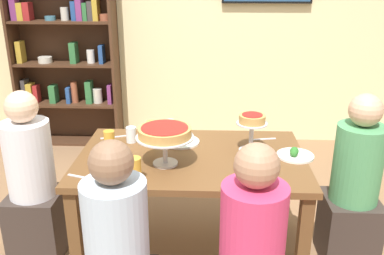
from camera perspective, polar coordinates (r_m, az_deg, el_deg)
ground_plane at (r=3.03m, az=-0.08°, el=-16.69°), size 12.00×12.00×0.00m
rear_partition at (r=4.63m, az=1.14°, el=15.16°), size 8.00×0.12×2.80m
dining_table at (r=2.69m, az=-0.09°, el=-5.72°), size 1.41×0.90×0.74m
bookshelf at (r=4.73m, az=-16.86°, el=11.13°), size 1.10×0.30×2.21m
diner_head_west at (r=2.97m, az=-20.63°, el=-7.69°), size 0.34×0.34×1.15m
diner_head_east at (r=2.91m, az=20.92°, el=-8.31°), size 0.34×0.34×1.15m
deep_dish_pizza_stand at (r=2.46m, az=-3.70°, el=-0.91°), size 0.34×0.34×0.24m
personal_pizza_stand at (r=2.66m, az=8.08°, el=0.39°), size 0.19×0.19×0.25m
salad_plate_near_diner at (r=2.83m, az=-1.35°, el=-1.83°), size 0.25×0.25×0.07m
salad_plate_far_diner at (r=2.33m, az=8.64°, el=-7.19°), size 0.24×0.24×0.07m
salad_plate_spare at (r=2.70m, az=13.72°, el=-3.58°), size 0.23×0.23×0.07m
beer_glass_amber_tall at (r=2.88m, az=-5.46°, el=-0.40°), size 0.07×0.07×0.13m
beer_glass_amber_short at (r=2.66m, az=-11.06°, el=-2.12°), size 0.07×0.07×0.16m
beer_glass_amber_spare at (r=2.32m, az=-7.79°, el=-5.68°), size 0.08×0.08×0.14m
water_glass_clear_near at (r=2.99m, az=-2.99°, el=0.15°), size 0.06×0.06×0.10m
water_glass_clear_far at (r=2.86m, az=-8.21°, el=-0.95°), size 0.07×0.07×0.10m
cutlery_fork_near at (r=2.45m, az=-14.67°, el=-6.50°), size 0.18×0.07×0.00m
cutlery_knife_near at (r=2.98m, az=-10.54°, el=-1.28°), size 0.17×0.08×0.00m
cutlery_fork_far at (r=2.93m, az=9.55°, el=-1.56°), size 0.18×0.05×0.00m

